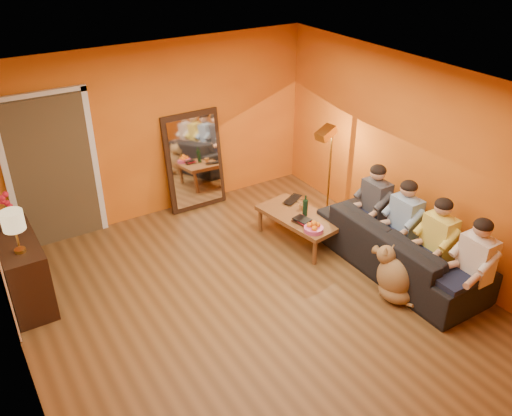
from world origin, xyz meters
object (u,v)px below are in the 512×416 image
mirror_frame (194,161)px  person_mid_left (438,243)px  coffee_table (299,228)px  person_far_left (475,266)px  floor_lamp (329,173)px  person_far_right (375,206)px  sofa (400,247)px  sideboard (23,270)px  table_lamp (16,232)px  dog (395,273)px  laptop (296,201)px  wine_bottle (305,206)px  vase (9,223)px  tumbler (302,206)px  person_mid_right (404,223)px

mirror_frame → person_mid_left: 3.79m
coffee_table → person_far_left: 2.43m
floor_lamp → person_far_right: bearing=-98.1°
person_far_left → mirror_frame: bearing=111.6°
mirror_frame → sofa: size_ratio=0.65×
sofa → floor_lamp: (0.10, 1.61, 0.38)m
sideboard → coffee_table: bearing=-10.4°
floor_lamp → sofa: bearing=-103.4°
table_lamp → person_far_right: (4.37, -0.96, -0.49)m
person_far_right → floor_lamp: bearing=91.8°
floor_lamp → table_lamp: bearing=170.2°
person_far_left → table_lamp: bearing=149.2°
mirror_frame → dog: 3.54m
dog → laptop: size_ratio=1.91×
person_mid_left → wine_bottle: bearing=114.8°
person_mid_left → vase: 5.10m
dog → tumbler: 1.77m
person_far_left → laptop: (-0.64, 2.61, -0.18)m
sofa → vase: size_ratio=13.23×
table_lamp → sofa: table_lamp is taller
dog → tumbler: dog is taller
laptop → person_mid_left: bearing=-99.8°
table_lamp → floor_lamp: (4.34, 0.01, -0.39)m
person_mid_left → mirror_frame: bearing=114.7°
sofa → coffee_table: size_ratio=1.93×
table_lamp → person_far_left: size_ratio=0.42×
mirror_frame → coffee_table: bearing=-66.2°
person_far_left → vase: person_far_left is taller
wine_bottle → tumbler: 0.22m
person_mid_left → coffee_table: bearing=115.5°
tumbler → person_far_right: bearing=-46.3°
sideboard → dog: (3.77, -2.29, -0.08)m
coffee_table → dog: (0.21, -1.64, 0.14)m
sideboard → person_mid_right: 4.73m
sofa → person_far_right: size_ratio=1.93×
mirror_frame → wine_bottle: mirror_frame is taller
tumbler → vase: vase is taller
dog → table_lamp: bearing=130.7°
wine_bottle → person_far_right: bearing=-36.1°
sofa → wine_bottle: bearing=27.8°
vase → wine_bottle: bearing=-14.8°
sideboard → vase: (0.00, 0.25, 0.51)m
coffee_table → laptop: bearing=54.0°
mirror_frame → table_lamp: mirror_frame is taller
person_mid_right → wine_bottle: bearing=124.7°
mirror_frame → person_far_left: (1.58, -3.99, -0.15)m
floor_lamp → tumbler: 0.75m
laptop → sofa: bearing=-99.5°
mirror_frame → sideboard: size_ratio=1.29×
mirror_frame → person_far_right: size_ratio=1.25×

